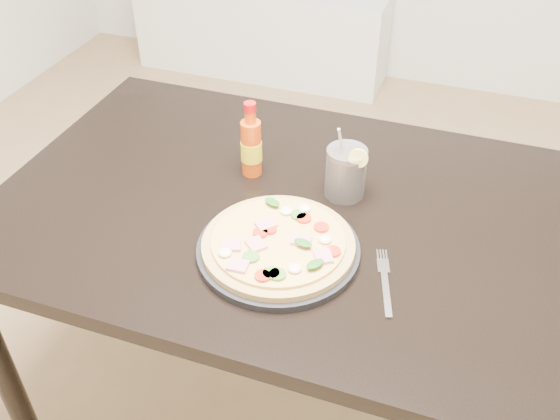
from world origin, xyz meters
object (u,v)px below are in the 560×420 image
(dining_table, at_px, (297,234))
(hot_sauce_bottle, at_px, (251,146))
(cola_cup, at_px, (346,173))
(fork, at_px, (385,280))
(plate, at_px, (278,250))
(pizza, at_px, (279,243))
(media_console, at_px, (261,30))

(dining_table, height_order, hot_sauce_bottle, hot_sauce_bottle)
(dining_table, distance_m, hot_sauce_bottle, 0.24)
(dining_table, xyz_separation_m, hot_sauce_bottle, (-0.15, 0.09, 0.16))
(cola_cup, bearing_deg, hot_sauce_bottle, 178.06)
(hot_sauce_bottle, height_order, fork, hot_sauce_bottle)
(plate, relative_size, fork, 1.84)
(pizza, distance_m, media_console, 2.45)
(dining_table, xyz_separation_m, media_console, (-0.88, 2.06, -0.42))
(hot_sauce_bottle, bearing_deg, pizza, -57.96)
(hot_sauce_bottle, height_order, media_console, hot_sauce_bottle)
(plate, relative_size, media_console, 0.24)
(pizza, relative_size, fork, 1.72)
(plate, bearing_deg, media_console, 111.88)
(pizza, distance_m, cola_cup, 0.26)
(dining_table, distance_m, cola_cup, 0.19)
(hot_sauce_bottle, xyz_separation_m, fork, (0.39, -0.26, -0.07))
(plate, distance_m, pizza, 0.02)
(plate, distance_m, cola_cup, 0.26)
(dining_table, xyz_separation_m, fork, (0.24, -0.17, 0.09))
(plate, bearing_deg, fork, -2.24)
(dining_table, height_order, cola_cup, cola_cup)
(cola_cup, distance_m, media_console, 2.27)
(cola_cup, distance_m, fork, 0.30)
(fork, bearing_deg, plate, 161.41)
(hot_sauce_bottle, distance_m, fork, 0.47)
(fork, height_order, media_console, fork)
(dining_table, distance_m, plate, 0.19)
(plate, relative_size, pizza, 1.07)
(plate, bearing_deg, cola_cup, 72.43)
(media_console, bearing_deg, hot_sauce_bottle, -69.54)
(dining_table, bearing_deg, hot_sauce_bottle, 148.07)
(dining_table, height_order, pizza, pizza)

